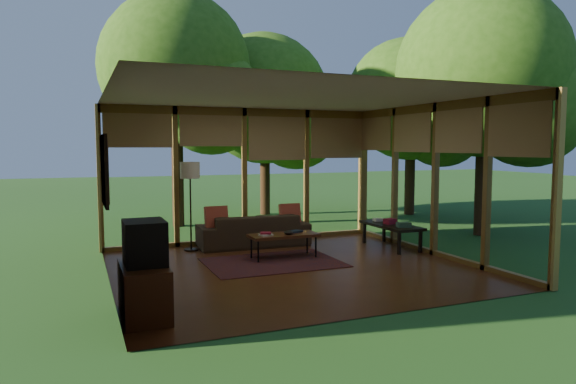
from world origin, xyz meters
name	(u,v)px	position (x,y,z in m)	size (l,w,h in m)	color
floor	(293,268)	(0.00, 0.00, 0.00)	(5.50, 5.50, 0.00)	brown
ceiling	(293,97)	(0.00, 0.00, 2.70)	(5.50, 5.50, 0.00)	silver
wall_left	(108,189)	(-2.75, 0.00, 1.35)	(0.04, 5.00, 2.70)	silver
wall_front	(379,198)	(0.00, -2.50, 1.35)	(5.50, 0.04, 2.70)	silver
window_wall_back	(244,176)	(0.00, 2.50, 1.35)	(5.50, 0.12, 2.70)	olive
window_wall_right	(435,180)	(2.75, 0.00, 1.35)	(0.12, 5.00, 2.70)	olive
exterior_lawn	(410,201)	(8.00, 8.00, -0.01)	(40.00, 40.00, 0.00)	#275720
tree_nw	(175,68)	(-0.86, 5.20, 3.81)	(3.61, 3.61, 5.62)	#3C2515
tree_ne	(264,99)	(1.85, 6.49, 3.28)	(3.68, 3.68, 5.13)	#3C2515
tree_se	(482,73)	(4.94, 1.31, 3.51)	(3.64, 3.64, 5.34)	#3C2515
tree_far	(406,100)	(5.52, 4.83, 3.25)	(3.41, 3.41, 4.96)	#3C2515
rug	(273,262)	(-0.16, 0.48, 0.01)	(2.19, 1.55, 0.01)	maroon
sofa	(253,230)	(0.02, 2.00, 0.31)	(2.13, 0.83, 0.62)	#38291C
pillow_left	(216,218)	(-0.73, 1.95, 0.59)	(0.42, 0.14, 0.42)	maroon
pillow_right	(290,215)	(0.77, 1.95, 0.59)	(0.41, 0.14, 0.41)	maroon
ct_book_lower	(266,235)	(-0.20, 0.69, 0.44)	(0.21, 0.16, 0.03)	beige
ct_book_upper	(266,233)	(-0.20, 0.69, 0.47)	(0.18, 0.14, 0.03)	maroon
ct_book_side	(295,231)	(0.40, 0.82, 0.44)	(0.22, 0.17, 0.03)	black
ct_bowl	(289,233)	(0.20, 0.64, 0.46)	(0.16, 0.16, 0.07)	black
media_cabinet	(144,290)	(-2.47, -1.50, 0.30)	(0.50, 1.00, 0.60)	#572C17
television	(145,243)	(-2.45, -1.50, 0.85)	(0.45, 0.55, 0.50)	black
console_book_a	(404,225)	(2.40, 0.42, 0.50)	(0.24, 0.18, 0.09)	#355C49
console_book_b	(390,221)	(2.40, 0.87, 0.50)	(0.21, 0.16, 0.10)	maroon
console_book_c	(379,220)	(2.40, 1.27, 0.48)	(0.20, 0.14, 0.05)	beige
floor_lamp	(190,175)	(-1.20, 2.01, 1.41)	(0.36, 0.36, 1.65)	black
coffee_table	(284,236)	(0.15, 0.74, 0.39)	(1.20, 0.50, 0.43)	#572C17
side_console	(391,226)	(2.40, 0.82, 0.41)	(0.60, 1.40, 0.46)	black
wall_painting	(105,170)	(-2.71, 1.40, 1.55)	(0.06, 1.35, 1.15)	black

